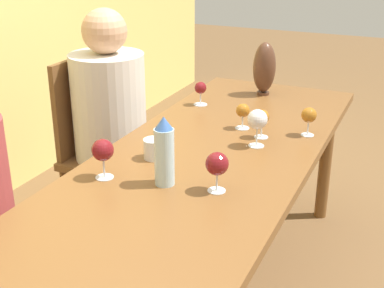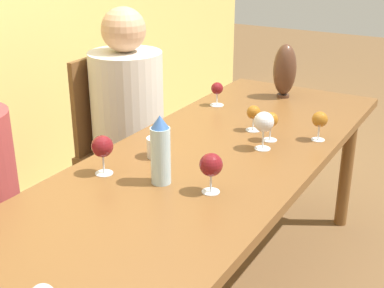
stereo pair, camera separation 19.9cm
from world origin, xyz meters
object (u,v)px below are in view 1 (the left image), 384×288
at_px(vase, 264,68).
at_px(wine_glass_3, 243,111).
at_px(chair_far, 99,144).
at_px(wine_glass_6, 200,89).
at_px(wine_glass_4, 309,116).
at_px(wine_glass_5, 217,164).
at_px(wine_glass_0, 262,118).
at_px(water_tumbler, 154,149).
at_px(wine_glass_2, 103,151).
at_px(water_bottle, 164,152).
at_px(wine_glass_7, 257,120).
at_px(person_far, 112,120).

xyz_separation_m(vase, wine_glass_3, (-0.55, -0.07, -0.07)).
bearing_deg(chair_far, wine_glass_3, -94.73).
relative_size(wine_glass_3, chair_far, 0.12).
bearing_deg(wine_glass_6, wine_glass_4, -108.94).
height_order(vase, wine_glass_5, vase).
xyz_separation_m(vase, wine_glass_0, (-0.62, -0.18, -0.06)).
distance_m(water_tumbler, wine_glass_2, 0.26).
distance_m(wine_glass_3, wine_glass_6, 0.39).
relative_size(water_bottle, wine_glass_6, 2.09).
height_order(wine_glass_4, wine_glass_7, wine_glass_7).
distance_m(wine_glass_5, wine_glass_7, 0.45).
bearing_deg(wine_glass_3, wine_glass_2, 157.54).
xyz_separation_m(chair_far, person_far, (0.00, -0.09, 0.15)).
xyz_separation_m(vase, wine_glass_2, (-1.25, 0.22, -0.04)).
xyz_separation_m(wine_glass_3, wine_glass_5, (-0.63, -0.13, 0.02)).
height_order(wine_glass_2, wine_glass_5, wine_glass_2).
bearing_deg(wine_glass_5, wine_glass_7, 0.17).
height_order(wine_glass_4, chair_far, chair_far).
relative_size(wine_glass_4, chair_far, 0.13).
relative_size(chair_far, person_far, 0.78).
distance_m(water_tumbler, wine_glass_4, 0.71).
bearing_deg(chair_far, vase, -57.68).
relative_size(wine_glass_2, wine_glass_5, 1.04).
bearing_deg(vase, wine_glass_3, -172.52).
height_order(water_bottle, wine_glass_2, water_bottle).
distance_m(wine_glass_6, chair_far, 0.64).
distance_m(water_tumbler, wine_glass_3, 0.51).
bearing_deg(wine_glass_0, wine_glass_7, -173.71).
xyz_separation_m(water_tumbler, wine_glass_3, (0.47, -0.21, 0.04)).
bearing_deg(wine_glass_7, wine_glass_2, 141.58).
height_order(wine_glass_2, person_far, person_far).
bearing_deg(wine_glass_7, person_far, 74.12).
relative_size(wine_glass_7, person_far, 0.13).
xyz_separation_m(wine_glass_0, chair_far, (0.14, 0.95, -0.33)).
distance_m(water_bottle, person_far, 1.01).
relative_size(wine_glass_5, chair_far, 0.15).
xyz_separation_m(wine_glass_0, wine_glass_3, (0.07, 0.11, -0.01)).
xyz_separation_m(vase, wine_glass_7, (-0.73, -0.20, -0.03)).
height_order(wine_glass_2, chair_far, chair_far).
bearing_deg(vase, water_tumbler, 172.53).
xyz_separation_m(water_tumbler, wine_glass_2, (-0.23, 0.08, 0.07)).
bearing_deg(wine_glass_2, water_bottle, -78.54).
height_order(vase, wine_glass_2, vase).
distance_m(wine_glass_4, person_far, 1.05).
bearing_deg(vase, wine_glass_2, 170.19).
distance_m(wine_glass_0, wine_glass_5, 0.55).
distance_m(wine_glass_2, wine_glass_7, 0.66).
bearing_deg(wine_glass_4, wine_glass_7, 141.85).
bearing_deg(person_far, wine_glass_6, -68.17).
distance_m(wine_glass_7, chair_far, 1.05).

